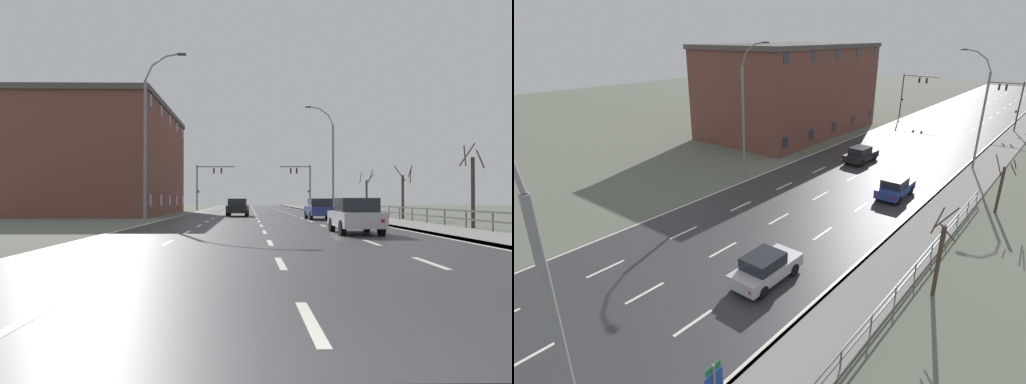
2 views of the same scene
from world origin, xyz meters
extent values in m
cube|color=#5B6051|center=(0.00, 48.00, -0.06)|extent=(160.00, 160.00, 0.12)
cube|color=#303033|center=(0.00, 60.00, 0.01)|extent=(14.00, 120.00, 0.02)
cube|color=beige|center=(-3.50, 12.80, 0.02)|extent=(0.16, 2.20, 0.01)
cube|color=beige|center=(-3.50, 18.20, 0.02)|extent=(0.16, 2.20, 0.01)
cube|color=beige|center=(-3.50, 23.60, 0.02)|extent=(0.16, 2.20, 0.01)
cube|color=beige|center=(-3.50, 29.00, 0.02)|extent=(0.16, 2.20, 0.01)
cube|color=beige|center=(-3.50, 34.40, 0.02)|extent=(0.16, 2.20, 0.01)
cube|color=beige|center=(-3.50, 39.80, 0.02)|extent=(0.16, 2.20, 0.01)
cube|color=beige|center=(-3.50, 45.20, 0.02)|extent=(0.16, 2.20, 0.01)
cube|color=beige|center=(-3.50, 50.60, 0.02)|extent=(0.16, 2.20, 0.01)
cube|color=beige|center=(-3.50, 56.00, 0.02)|extent=(0.16, 2.20, 0.01)
cube|color=beige|center=(-3.50, 61.40, 0.02)|extent=(0.16, 2.20, 0.01)
cube|color=beige|center=(-3.50, 66.80, 0.02)|extent=(0.16, 2.20, 0.01)
cube|color=beige|center=(-3.50, 72.20, 0.02)|extent=(0.16, 2.20, 0.01)
cube|color=beige|center=(-3.50, 77.60, 0.02)|extent=(0.16, 2.20, 0.01)
cube|color=beige|center=(-3.50, 83.00, 0.02)|extent=(0.16, 2.20, 0.01)
cube|color=beige|center=(-3.50, 88.40, 0.02)|extent=(0.16, 2.20, 0.01)
cube|color=beige|center=(-3.50, 93.80, 0.02)|extent=(0.16, 2.20, 0.01)
cube|color=beige|center=(-3.50, 99.20, 0.02)|extent=(0.16, 2.20, 0.01)
cube|color=beige|center=(-3.50, 104.60, 0.02)|extent=(0.16, 2.20, 0.01)
cube|color=beige|center=(-3.50, 110.00, 0.02)|extent=(0.16, 2.20, 0.01)
cube|color=beige|center=(-3.50, 115.40, 0.02)|extent=(0.16, 2.20, 0.01)
cube|color=beige|center=(0.00, 7.40, 0.02)|extent=(0.16, 2.20, 0.01)
cube|color=beige|center=(0.00, 12.80, 0.02)|extent=(0.16, 2.20, 0.01)
cube|color=beige|center=(0.00, 18.20, 0.02)|extent=(0.16, 2.20, 0.01)
cube|color=beige|center=(0.00, 23.60, 0.02)|extent=(0.16, 2.20, 0.01)
cube|color=beige|center=(0.00, 29.00, 0.02)|extent=(0.16, 2.20, 0.01)
cube|color=beige|center=(0.00, 34.40, 0.02)|extent=(0.16, 2.20, 0.01)
cube|color=beige|center=(0.00, 39.80, 0.02)|extent=(0.16, 2.20, 0.01)
cube|color=beige|center=(0.00, 45.20, 0.02)|extent=(0.16, 2.20, 0.01)
cube|color=beige|center=(0.00, 50.60, 0.02)|extent=(0.16, 2.20, 0.01)
cube|color=beige|center=(0.00, 56.00, 0.02)|extent=(0.16, 2.20, 0.01)
cube|color=beige|center=(0.00, 61.40, 0.02)|extent=(0.16, 2.20, 0.01)
cube|color=beige|center=(0.00, 66.80, 0.02)|extent=(0.16, 2.20, 0.01)
cube|color=beige|center=(0.00, 72.20, 0.02)|extent=(0.16, 2.20, 0.01)
cube|color=beige|center=(0.00, 77.60, 0.02)|extent=(0.16, 2.20, 0.01)
cube|color=beige|center=(0.00, 83.00, 0.02)|extent=(0.16, 2.20, 0.01)
cube|color=beige|center=(0.00, 88.40, 0.02)|extent=(0.16, 2.20, 0.01)
cube|color=beige|center=(0.00, 93.80, 0.02)|extent=(0.16, 2.20, 0.01)
cube|color=beige|center=(0.00, 99.20, 0.02)|extent=(0.16, 2.20, 0.01)
cube|color=beige|center=(0.00, 104.60, 0.02)|extent=(0.16, 2.20, 0.01)
cube|color=beige|center=(0.00, 110.00, 0.02)|extent=(0.16, 2.20, 0.01)
cube|color=beige|center=(0.00, 115.40, 0.02)|extent=(0.16, 2.20, 0.01)
cube|color=beige|center=(3.50, 12.80, 0.02)|extent=(0.16, 2.20, 0.01)
cube|color=beige|center=(3.50, 18.20, 0.02)|extent=(0.16, 2.20, 0.01)
cube|color=beige|center=(3.50, 23.60, 0.02)|extent=(0.16, 2.20, 0.01)
cube|color=beige|center=(3.50, 29.00, 0.02)|extent=(0.16, 2.20, 0.01)
cube|color=beige|center=(3.50, 34.40, 0.02)|extent=(0.16, 2.20, 0.01)
cube|color=beige|center=(3.50, 39.80, 0.02)|extent=(0.16, 2.20, 0.01)
cube|color=beige|center=(3.50, 45.20, 0.02)|extent=(0.16, 2.20, 0.01)
cube|color=beige|center=(3.50, 50.60, 0.02)|extent=(0.16, 2.20, 0.01)
cube|color=beige|center=(3.50, 56.00, 0.02)|extent=(0.16, 2.20, 0.01)
cube|color=beige|center=(3.50, 61.40, 0.02)|extent=(0.16, 2.20, 0.01)
cube|color=beige|center=(3.50, 66.80, 0.02)|extent=(0.16, 2.20, 0.01)
cube|color=beige|center=(3.50, 72.20, 0.02)|extent=(0.16, 2.20, 0.01)
cube|color=beige|center=(3.50, 77.60, 0.02)|extent=(0.16, 2.20, 0.01)
cube|color=beige|center=(3.50, 83.00, 0.02)|extent=(0.16, 2.20, 0.01)
cube|color=beige|center=(3.50, 88.40, 0.02)|extent=(0.16, 2.20, 0.01)
cube|color=beige|center=(3.50, 93.80, 0.02)|extent=(0.16, 2.20, 0.01)
cube|color=beige|center=(3.50, 99.20, 0.02)|extent=(0.16, 2.20, 0.01)
cube|color=beige|center=(3.50, 104.60, 0.02)|extent=(0.16, 2.20, 0.01)
cube|color=beige|center=(6.85, 60.00, 0.02)|extent=(0.16, 120.00, 0.01)
cube|color=beige|center=(-6.85, 60.00, 0.02)|extent=(0.16, 120.00, 0.01)
cube|color=gray|center=(8.50, 60.00, 0.06)|extent=(3.00, 120.00, 0.12)
cube|color=slate|center=(7.08, 60.00, 0.06)|extent=(0.16, 120.00, 0.12)
cube|color=#515459|center=(9.85, 19.60, 0.95)|extent=(0.06, 31.08, 0.08)
cube|color=#515459|center=(9.85, 19.60, 0.55)|extent=(0.06, 31.08, 0.08)
cylinder|color=#515459|center=(9.85, 14.42, 0.50)|extent=(0.07, 0.07, 1.00)
cylinder|color=#515459|center=(9.85, 17.01, 0.50)|extent=(0.07, 0.07, 1.00)
cylinder|color=#515459|center=(9.85, 19.60, 0.50)|extent=(0.07, 0.07, 1.00)
cylinder|color=#515459|center=(9.85, 22.19, 0.50)|extent=(0.07, 0.07, 1.00)
cylinder|color=#515459|center=(9.85, 24.78, 0.50)|extent=(0.07, 0.07, 1.00)
cylinder|color=#515459|center=(9.85, 27.37, 0.50)|extent=(0.07, 0.07, 1.00)
cylinder|color=#515459|center=(9.85, 29.96, 0.50)|extent=(0.07, 0.07, 1.00)
cylinder|color=#515459|center=(9.85, 32.55, 0.50)|extent=(0.07, 0.07, 1.00)
cylinder|color=#515459|center=(9.85, 35.14, 0.50)|extent=(0.07, 0.07, 1.00)
cylinder|color=slate|center=(7.42, 6.13, 9.57)|extent=(0.47, 0.11, 0.83)
cylinder|color=slate|center=(7.60, 43.63, 4.39)|extent=(0.20, 0.20, 8.78)
cylinder|color=slate|center=(7.37, 43.63, 9.28)|extent=(0.56, 0.11, 1.04)
cylinder|color=slate|center=(6.69, 43.63, 10.09)|extent=(0.96, 0.11, 0.72)
cylinder|color=slate|center=(5.70, 43.63, 10.50)|extent=(1.10, 0.11, 0.30)
cube|color=#333335|center=(5.16, 43.63, 10.55)|extent=(0.56, 0.24, 0.12)
cylinder|color=slate|center=(-7.60, 28.63, 4.73)|extent=(0.20, 0.20, 9.46)
cylinder|color=slate|center=(-7.37, 28.63, 9.95)|extent=(0.56, 0.11, 1.03)
cylinder|color=slate|center=(-6.69, 28.63, 10.76)|extent=(0.96, 0.11, 0.71)
cylinder|color=slate|center=(-5.71, 28.63, 11.17)|extent=(1.09, 0.11, 0.30)
cube|color=#333335|center=(-5.18, 28.63, 11.21)|extent=(0.56, 0.24, 0.12)
cube|color=#146633|center=(8.38, 9.47, 3.07)|extent=(0.03, 0.56, 0.24)
cube|color=#143899|center=(8.38, 9.47, 2.57)|extent=(0.03, 0.68, 0.68)
cube|color=white|center=(8.36, 9.47, 2.57)|extent=(0.01, 0.44, 0.22)
cylinder|color=#38383A|center=(7.90, 63.60, 3.14)|extent=(0.18, 0.18, 6.28)
cylinder|color=#38383A|center=(5.83, 63.60, 6.03)|extent=(4.14, 0.12, 0.12)
cube|color=black|center=(6.04, 63.60, 5.48)|extent=(0.20, 0.28, 0.80)
sphere|color=red|center=(6.04, 63.45, 5.74)|extent=(0.14, 0.14, 0.14)
sphere|color=#2D2D2D|center=(6.04, 63.45, 5.48)|extent=(0.14, 0.14, 0.14)
sphere|color=#2D2D2D|center=(6.04, 63.45, 5.22)|extent=(0.14, 0.14, 0.14)
cube|color=black|center=(5.21, 63.60, 5.48)|extent=(0.20, 0.28, 0.80)
sphere|color=red|center=(5.21, 63.45, 5.74)|extent=(0.14, 0.14, 0.14)
sphere|color=#2D2D2D|center=(5.21, 63.45, 5.48)|extent=(0.14, 0.14, 0.14)
sphere|color=#2D2D2D|center=(5.21, 63.45, 5.22)|extent=(0.14, 0.14, 0.14)
cube|color=black|center=(7.68, 63.55, 2.60)|extent=(0.18, 0.12, 0.32)
cylinder|color=#38383A|center=(-7.90, 64.87, 3.18)|extent=(0.18, 0.18, 6.35)
cylinder|color=#38383A|center=(-5.26, 64.87, 6.10)|extent=(5.27, 0.12, 0.12)
cube|color=black|center=(-5.53, 64.87, 5.55)|extent=(0.20, 0.28, 0.80)
sphere|color=red|center=(-5.53, 64.72, 5.81)|extent=(0.14, 0.14, 0.14)
sphere|color=#2D2D2D|center=(-5.53, 64.72, 5.55)|extent=(0.14, 0.14, 0.14)
sphere|color=#2D2D2D|center=(-5.53, 64.72, 5.29)|extent=(0.14, 0.14, 0.14)
cube|color=black|center=(-4.47, 64.87, 5.55)|extent=(0.20, 0.28, 0.80)
sphere|color=red|center=(-4.47, 64.72, 5.81)|extent=(0.14, 0.14, 0.14)
sphere|color=#2D2D2D|center=(-4.47, 64.72, 5.55)|extent=(0.14, 0.14, 0.14)
sphere|color=#2D2D2D|center=(-4.47, 64.72, 5.29)|extent=(0.14, 0.14, 0.14)
cube|color=black|center=(-7.68, 64.82, 2.60)|extent=(0.18, 0.12, 0.32)
cube|color=#B7B7BC|center=(3.94, 17.35, 0.65)|extent=(1.78, 4.11, 0.64)
cube|color=black|center=(3.94, 17.10, 1.27)|extent=(1.57, 2.01, 0.60)
cube|color=slate|center=(3.94, 18.05, 1.25)|extent=(1.40, 0.09, 0.51)
cylinder|color=black|center=(4.76, 18.62, 0.33)|extent=(0.22, 0.66, 0.66)
cylinder|color=black|center=(3.14, 18.63, 0.33)|extent=(0.22, 0.66, 0.66)
cylinder|color=black|center=(4.75, 16.08, 0.33)|extent=(0.22, 0.66, 0.66)
cylinder|color=black|center=(3.13, 16.09, 0.33)|extent=(0.22, 0.66, 0.66)
cube|color=red|center=(3.27, 15.33, 0.65)|extent=(0.16, 0.04, 0.14)
cube|color=red|center=(4.59, 15.32, 0.65)|extent=(0.16, 0.04, 0.14)
cube|color=black|center=(-1.64, 39.15, 0.65)|extent=(1.95, 4.18, 0.64)
cube|color=black|center=(-1.65, 38.90, 1.27)|extent=(1.65, 2.07, 0.60)
cube|color=slate|center=(-1.60, 39.85, 1.25)|extent=(1.41, 0.15, 0.51)
cylinder|color=black|center=(-0.77, 40.38, 0.33)|extent=(0.25, 0.67, 0.66)
cylinder|color=black|center=(-2.38, 40.46, 0.33)|extent=(0.25, 0.67, 0.66)
cylinder|color=black|center=(-0.89, 37.84, 0.33)|extent=(0.25, 0.67, 0.66)
cylinder|color=black|center=(-2.51, 37.92, 0.33)|extent=(0.25, 0.67, 0.66)
cube|color=red|center=(-2.39, 37.16, 0.65)|extent=(0.16, 0.05, 0.14)
cube|color=red|center=(-1.07, 37.09, 0.65)|extent=(0.16, 0.05, 0.14)
cube|color=navy|center=(4.59, 32.45, 0.65)|extent=(1.83, 4.13, 0.64)
cube|color=black|center=(4.59, 32.20, 1.27)|extent=(1.59, 2.02, 0.60)
cube|color=slate|center=(4.58, 33.15, 1.25)|extent=(1.41, 0.10, 0.51)
cylinder|color=black|center=(5.38, 33.73, 0.33)|extent=(0.23, 0.66, 0.66)
cylinder|color=black|center=(3.76, 33.71, 0.33)|extent=(0.23, 0.66, 0.66)
cylinder|color=black|center=(5.42, 31.19, 0.33)|extent=(0.23, 0.66, 0.66)
cylinder|color=black|center=(3.80, 31.16, 0.33)|extent=(0.23, 0.66, 0.66)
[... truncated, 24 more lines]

